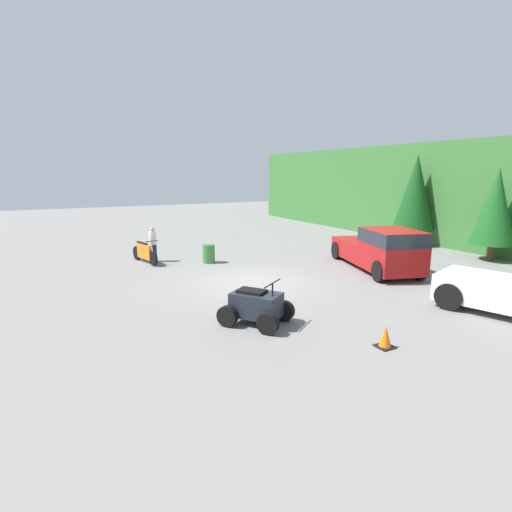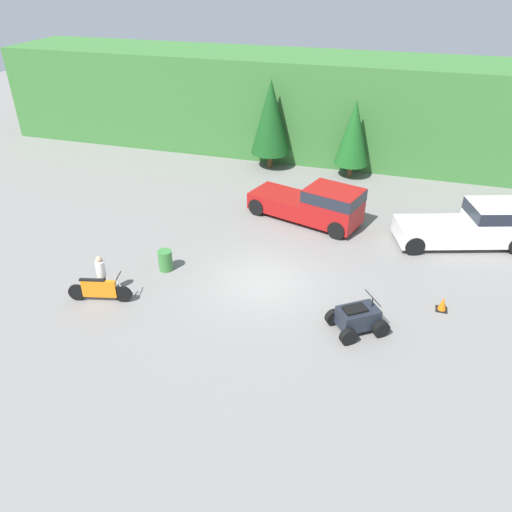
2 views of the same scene
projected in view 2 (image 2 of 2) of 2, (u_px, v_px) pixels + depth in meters
ground_plane at (263, 282)px, 19.92m from camera, size 80.00×80.00×0.00m
hillside_backdrop at (335, 107)px, 31.48m from camera, size 44.00×6.00×5.97m
tree_left at (271, 117)px, 29.16m from camera, size 2.31×2.31×5.26m
tree_mid_left at (354, 133)px, 28.09m from camera, size 1.97×1.97×4.47m
pickup_truck_red at (316, 203)px, 23.84m from camera, size 5.84×3.46×1.94m
pickup_truck_second at (476, 224)px, 22.04m from camera, size 5.93×3.56×1.94m
dirt_bike at (100, 290)px, 18.59m from camera, size 2.37×0.82×1.17m
quad_atv at (357, 319)px, 17.12m from camera, size 2.27×2.15×1.27m
rider_person at (102, 274)px, 18.76m from camera, size 0.43×0.43×1.68m
traffic_cone at (443, 304)px, 18.23m from camera, size 0.42×0.42×0.55m
steel_barrel at (165, 260)px, 20.50m from camera, size 0.58×0.58×0.88m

